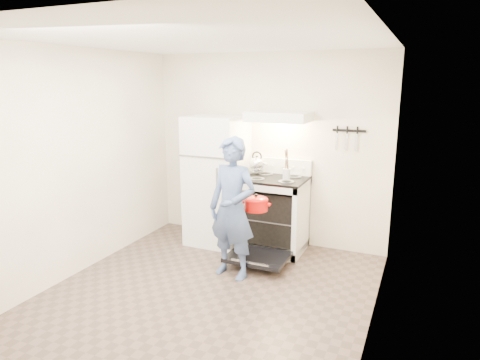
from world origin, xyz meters
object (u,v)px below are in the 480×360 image
refrigerator (217,180)px  person (232,208)px  dutch_oven (256,205)px  stove_body (275,215)px  tea_kettle (257,163)px

refrigerator → person: size_ratio=1.09×
dutch_oven → stove_body: bearing=90.8°
stove_body → dutch_oven: bearing=-89.2°
refrigerator → stove_body: refrigerator is taller
tea_kettle → dutch_oven: bearing=-68.9°
refrigerator → stove_body: size_ratio=1.85×
stove_body → tea_kettle: size_ratio=3.08×
stove_body → refrigerator: bearing=-178.2°
dutch_oven → tea_kettle: bearing=111.1°
tea_kettle → refrigerator: bearing=-164.5°
dutch_oven → person: bearing=-130.9°
stove_body → tea_kettle: 0.72m
tea_kettle → person: 1.08m
refrigerator → tea_kettle: (0.51, 0.14, 0.25)m
tea_kettle → person: bearing=-83.3°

